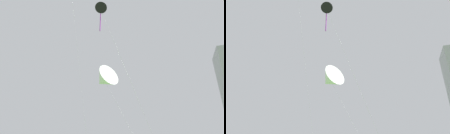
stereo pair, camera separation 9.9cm
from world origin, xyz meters
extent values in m
cylinder|color=silver|center=(3.45, 9.45, 6.06)|extent=(6.23, 5.47, 12.12)
cone|color=white|center=(0.34, 12.18, 12.11)|extent=(3.85, 3.87, 3.26)
cylinder|color=silver|center=(4.21, 9.65, 9.36)|extent=(6.33, 4.43, 18.72)
cone|color=black|center=(1.05, 7.44, 18.71)|extent=(1.71, 1.72, 1.58)
cylinder|color=purple|center=(1.05, 7.44, 16.96)|extent=(0.20, 0.53, 2.88)
cylinder|color=silver|center=(-6.38, 22.16, 15.92)|extent=(1.66, 11.83, 31.84)
camera|label=1|loc=(6.38, -10.80, 1.97)|focal=34.68mm
camera|label=2|loc=(6.47, -10.78, 1.97)|focal=34.68mm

